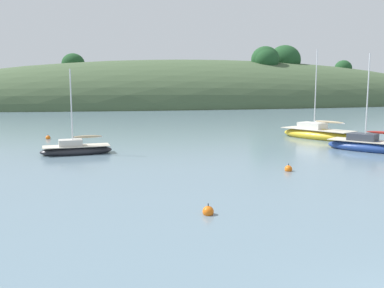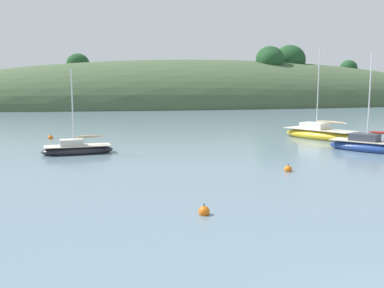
{
  "view_description": "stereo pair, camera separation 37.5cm",
  "coord_description": "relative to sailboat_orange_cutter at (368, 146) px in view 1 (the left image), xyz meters",
  "views": [
    {
      "loc": [
        -7.09,
        -5.83,
        4.9
      ],
      "look_at": [
        0.0,
        20.0,
        1.2
      ],
      "focal_mm": 39.31,
      "sensor_mm": 36.0,
      "label": 1
    },
    {
      "loc": [
        -6.73,
        -5.93,
        4.9
      ],
      "look_at": [
        0.0,
        20.0,
        1.2
      ],
      "focal_mm": 39.31,
      "sensor_mm": 36.0,
      "label": 2
    }
  ],
  "objects": [
    {
      "name": "sailboat_orange_cutter",
      "position": [
        0.0,
        0.0,
        0.0
      ],
      "size": [
        5.41,
        6.43,
        7.56
      ],
      "color": "navy",
      "rests_on": "ground"
    },
    {
      "name": "mooring_buoy_inner",
      "position": [
        -24.05,
        14.0,
        -0.27
      ],
      "size": [
        0.44,
        0.44,
        0.54
      ],
      "color": "orange",
      "rests_on": "ground"
    },
    {
      "name": "mooring_buoy_outer",
      "position": [
        -16.64,
        -12.09,
        -0.27
      ],
      "size": [
        0.44,
        0.44,
        0.54
      ],
      "color": "orange",
      "rests_on": "ground"
    },
    {
      "name": "sailboat_black_sloop",
      "position": [
        0.41,
        7.85,
        0.05
      ],
      "size": [
        5.39,
        7.73,
        8.57
      ],
      "color": "gold",
      "rests_on": "ground"
    },
    {
      "name": "far_shoreline_hill",
      "position": [
        10.82,
        73.38,
        -0.29
      ],
      "size": [
        150.0,
        36.0,
        26.5
      ],
      "color": "#425638",
      "rests_on": "ground"
    },
    {
      "name": "mooring_buoy_channel",
      "position": [
        -9.63,
        -5.37,
        -0.27
      ],
      "size": [
        0.44,
        0.44,
        0.54
      ],
      "color": "orange",
      "rests_on": "ground"
    },
    {
      "name": "sailboat_navy_dinghy",
      "position": [
        -21.52,
        4.32,
        -0.06
      ],
      "size": [
        5.2,
        2.07,
        6.29
      ],
      "color": "#232328",
      "rests_on": "ground"
    }
  ]
}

